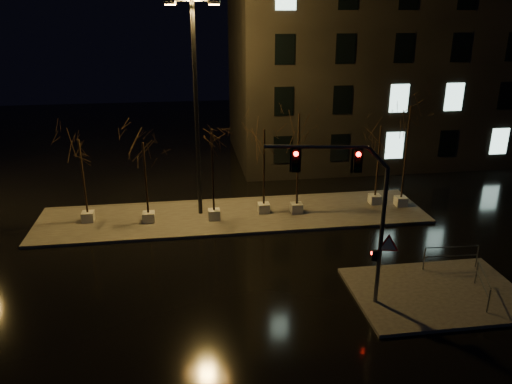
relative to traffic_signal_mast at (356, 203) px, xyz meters
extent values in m
plane|color=black|center=(-3.65, 3.65, -4.39)|extent=(90.00, 90.00, 0.00)
cube|color=#413E3A|center=(-3.65, 9.65, -4.32)|extent=(22.00, 5.00, 0.15)
cube|color=#413E3A|center=(3.85, 0.15, -4.32)|extent=(7.00, 5.00, 0.15)
cube|color=black|center=(10.35, 21.65, 3.11)|extent=(25.00, 12.00, 15.00)
cube|color=beige|center=(-11.75, 9.85, -3.97)|extent=(0.65, 0.65, 0.55)
cylinder|color=black|center=(-11.75, 9.85, -1.64)|extent=(0.11, 0.11, 4.12)
cube|color=beige|center=(-8.43, 9.32, -3.97)|extent=(0.65, 0.65, 0.55)
cylinder|color=black|center=(-8.43, 9.32, -1.72)|extent=(0.11, 0.11, 3.95)
cube|color=beige|center=(-4.83, 9.17, -3.97)|extent=(0.65, 0.65, 0.55)
cylinder|color=black|center=(-4.83, 9.17, -1.40)|extent=(0.11, 0.11, 4.58)
cube|color=beige|center=(-1.92, 9.72, -3.97)|extent=(0.65, 0.65, 0.55)
cylinder|color=black|center=(-1.92, 9.72, -1.52)|extent=(0.11, 0.11, 4.35)
cube|color=beige|center=(-0.05, 9.44, -3.97)|extent=(0.65, 0.65, 0.55)
cylinder|color=black|center=(-0.05, 9.44, -1.09)|extent=(0.11, 0.11, 5.20)
cube|color=beige|center=(4.94, 10.12, -3.97)|extent=(0.65, 0.65, 0.55)
cylinder|color=black|center=(4.94, 10.12, -1.58)|extent=(0.11, 0.11, 4.22)
cube|color=beige|center=(6.35, 9.57, -3.97)|extent=(0.65, 0.65, 0.55)
cylinder|color=black|center=(6.35, 9.57, -0.97)|extent=(0.11, 0.11, 5.45)
cylinder|color=#53565A|center=(1.03, -0.17, -1.44)|extent=(0.17, 0.17, 5.61)
cylinder|color=#53565A|center=(-1.58, 0.28, 2.15)|extent=(3.71, 0.76, 0.13)
cube|color=black|center=(-0.07, 0.02, 1.64)|extent=(0.31, 0.25, 0.84)
cube|color=black|center=(-2.28, 0.40, 1.64)|extent=(0.31, 0.25, 0.84)
cube|color=black|center=(0.83, -0.14, -2.19)|extent=(0.23, 0.20, 0.42)
cone|color=red|center=(1.30, -0.27, -1.72)|extent=(0.96, 0.19, 0.97)
sphere|color=#FF0C07|center=(1.03, -0.17, 1.92)|extent=(0.17, 0.17, 0.17)
cylinder|color=black|center=(-5.55, 10.14, 1.50)|extent=(0.23, 0.23, 11.49)
cylinder|color=black|center=(-5.55, 10.14, 7.24)|extent=(2.42, 0.95, 0.11)
cube|color=#FF9832|center=(-6.63, 10.52, 7.07)|extent=(0.65, 0.49, 0.23)
cube|color=#FF9832|center=(-4.47, 9.76, 7.07)|extent=(0.65, 0.49, 0.23)
cylinder|color=#53565A|center=(4.13, 2.00, -3.74)|extent=(0.06, 0.06, 1.01)
cylinder|color=#53565A|center=(6.60, 1.88, -3.74)|extent=(0.06, 0.06, 1.01)
cylinder|color=#53565A|center=(5.37, 1.94, -3.17)|extent=(2.48, 0.17, 0.05)
cylinder|color=#53565A|center=(5.37, 1.94, -3.62)|extent=(2.48, 0.17, 0.05)
cylinder|color=#53565A|center=(5.03, -1.55, -3.74)|extent=(0.06, 0.06, 1.00)
cylinder|color=#53565A|center=(5.78, 0.55, -3.74)|extent=(0.06, 0.06, 1.00)
cylinder|color=#53565A|center=(5.41, -0.50, -3.19)|extent=(0.79, 2.11, 0.04)
cylinder|color=#53565A|center=(5.41, -0.50, -3.63)|extent=(0.79, 2.11, 0.04)
camera|label=1|loc=(-6.24, -16.63, 6.81)|focal=35.00mm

